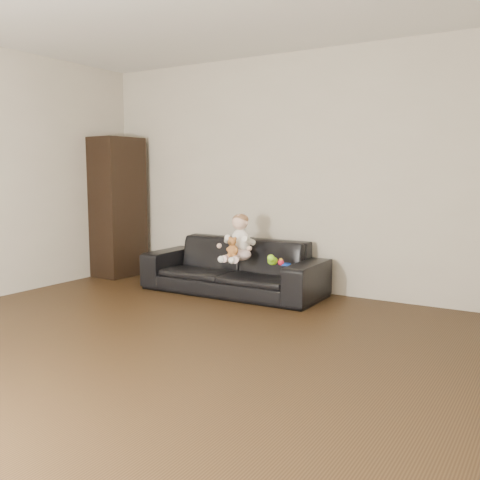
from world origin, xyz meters
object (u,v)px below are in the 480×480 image
Objects in this scene: baby at (239,240)px; teddy_bear at (233,247)px; toy_rattle at (281,262)px; toy_green at (273,261)px; cabinet at (118,207)px; toy_blue_disc at (285,264)px; sofa at (233,266)px.

baby is 2.38× the size of teddy_bear.
toy_green is at bearing -159.25° from toy_rattle.
cabinet is 8.38× the size of teddy_bear.
toy_blue_disc is (0.10, 0.07, -0.03)m from toy_green.
teddy_bear is at bearing -7.58° from cabinet.
teddy_bear is 3.33× the size of toy_rattle.
toy_blue_disc is at bearing -13.49° from baby.
baby is at bearing -37.59° from sofa.
sofa is 0.36m from baby.
toy_rattle is at bearing -12.07° from sofa.
baby is at bearing -3.26° from cabinet.
toy_green is 1.97× the size of toy_rattle.
sofa reaches higher than toy_blue_disc.
toy_rattle is at bearing -2.48° from cabinet.
baby is 4.35× the size of toy_blue_disc.
toy_rattle is (0.50, -0.02, -0.19)m from baby.
cabinet reaches higher than toy_blue_disc.
cabinet is at bearing 176.12° from sofa.
teddy_bear is at bearing -161.53° from toy_blue_disc.
sofa is 0.61m from toy_green.
sofa is at bearing 168.61° from toy_rattle.
baby reaches higher than sofa.
sofa is 1.15× the size of cabinet.
toy_blue_disc is at bearing -8.00° from sofa.
baby is at bearing 90.39° from teddy_bear.
toy_rattle is 0.55× the size of toy_blue_disc.
toy_rattle is at bearing 20.75° from toy_green.
baby is at bearing 177.61° from toy_rattle.
sofa is at bearing 172.67° from toy_blue_disc.
toy_green is at bearing 10.16° from teddy_bear.
toy_green is 0.08m from toy_rattle.
baby is 0.46m from toy_green.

